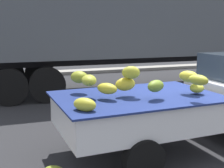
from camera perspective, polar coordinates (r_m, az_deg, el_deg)
ground at (r=6.19m, az=15.94°, el=-10.76°), size 220.00×220.00×0.00m
curb_strip at (r=14.86m, az=-6.00°, el=2.36°), size 80.00×0.80×0.16m
semi_trailer at (r=11.09m, az=5.38°, el=12.31°), size 12.03×2.74×3.95m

